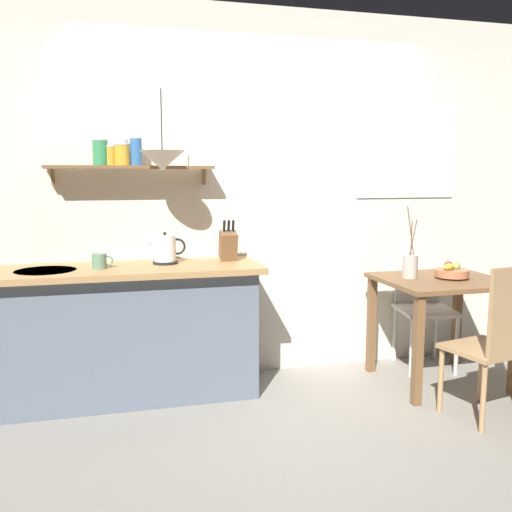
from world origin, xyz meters
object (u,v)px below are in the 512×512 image
object	(u,v)px
twig_vase	(410,266)
pendant_lamp	(162,160)
dining_chair_far	(422,302)
electric_kettle	(166,250)
coffee_mug_by_sink	(100,261)
fruit_bowl	(452,272)
dining_table	(441,297)
dining_chair_near	(496,337)
knife_block	(228,245)

from	to	relation	value
twig_vase	pendant_lamp	xyz separation A→B (m)	(-1.73, 0.11, 0.74)
dining_chair_far	twig_vase	xyz separation A→B (m)	(-0.30, -0.30, 0.35)
electric_kettle	coffee_mug_by_sink	world-z (taller)	electric_kettle
fruit_bowl	pendant_lamp	xyz separation A→B (m)	(-2.02, 0.20, 0.78)
dining_table	dining_chair_far	world-z (taller)	dining_chair_far
dining_chair_far	pendant_lamp	world-z (taller)	pendant_lamp
dining_chair_near	fruit_bowl	world-z (taller)	dining_chair_near
dining_table	dining_chair_near	xyz separation A→B (m)	(-0.05, -0.68, -0.10)
dining_chair_near	pendant_lamp	bearing A→B (deg)	155.20
knife_block	dining_chair_near	bearing A→B (deg)	-35.63
dining_chair_near	knife_block	world-z (taller)	knife_block
dining_chair_near	knife_block	distance (m)	1.83
electric_kettle	coffee_mug_by_sink	xyz separation A→B (m)	(-0.43, -0.11, -0.05)
twig_vase	coffee_mug_by_sink	size ratio (longest dim) A/B	3.82
dining_chair_far	twig_vase	distance (m)	0.55
dining_chair_near	fruit_bowl	xyz separation A→B (m)	(0.13, 0.67, 0.28)
dining_chair_far	pendant_lamp	xyz separation A→B (m)	(-2.03, -0.19, 1.09)
fruit_bowl	pendant_lamp	size ratio (longest dim) A/B	0.47
twig_vase	knife_block	world-z (taller)	twig_vase
fruit_bowl	knife_block	xyz separation A→B (m)	(-1.56, 0.35, 0.20)
fruit_bowl	coffee_mug_by_sink	world-z (taller)	coffee_mug_by_sink
twig_vase	dining_chair_near	bearing A→B (deg)	-78.40
dining_chair_far	pendant_lamp	distance (m)	2.31
fruit_bowl	dining_chair_far	bearing A→B (deg)	88.10
electric_kettle	pendant_lamp	xyz separation A→B (m)	(-0.02, -0.13, 0.59)
dining_chair_far	electric_kettle	xyz separation A→B (m)	(-2.01, -0.05, 0.49)
dining_chair_far	knife_block	distance (m)	1.65
dining_chair_near	dining_chair_far	xyz separation A→B (m)	(0.14, 1.06, -0.03)
twig_vase	fruit_bowl	bearing A→B (deg)	-16.89
fruit_bowl	electric_kettle	size ratio (longest dim) A/B	0.95
electric_kettle	dining_chair_far	bearing A→B (deg)	1.54
dining_table	dining_chair_far	xyz separation A→B (m)	(0.09, 0.38, -0.13)
dining_chair_far	coffee_mug_by_sink	xyz separation A→B (m)	(-2.44, -0.16, 0.45)
dining_table	twig_vase	bearing A→B (deg)	158.77
dining_table	electric_kettle	size ratio (longest dim) A/B	3.37
dining_chair_near	twig_vase	distance (m)	0.84
dining_table	knife_block	bearing A→B (deg)	166.83
dining_chair_near	electric_kettle	distance (m)	2.17
pendant_lamp	twig_vase	bearing A→B (deg)	-3.74
electric_kettle	coffee_mug_by_sink	size ratio (longest dim) A/B	1.86
pendant_lamp	dining_chair_far	bearing A→B (deg)	5.29
twig_vase	dining_chair_far	bearing A→B (deg)	45.53
twig_vase	coffee_mug_by_sink	world-z (taller)	twig_vase
electric_kettle	dining_chair_near	bearing A→B (deg)	-28.32
coffee_mug_by_sink	pendant_lamp	distance (m)	0.76
dining_table	dining_chair_near	size ratio (longest dim) A/B	0.86
dining_chair_near	coffee_mug_by_sink	xyz separation A→B (m)	(-2.30, 0.90, 0.42)
dining_chair_near	knife_block	xyz separation A→B (m)	(-1.43, 1.03, 0.48)
dining_table	twig_vase	distance (m)	0.32
twig_vase	knife_block	size ratio (longest dim) A/B	1.79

